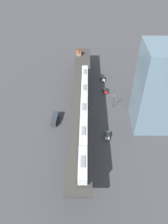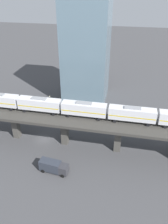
% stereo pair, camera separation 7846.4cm
% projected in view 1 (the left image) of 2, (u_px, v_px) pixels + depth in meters
% --- Properties ---
extents(ground_plane, '(400.00, 400.00, 0.00)m').
position_uv_depth(ground_plane, '(81.00, 111.00, 101.99)').
color(ground_plane, '#424244').
extents(elevated_viaduct, '(8.75, 92.03, 8.86)m').
position_uv_depth(elevated_viaduct, '(81.00, 98.00, 97.03)').
color(elevated_viaduct, '#393733').
rests_on(elevated_viaduct, ground).
extents(subway_train, '(3.07, 62.41, 4.45)m').
position_uv_depth(subway_train, '(84.00, 110.00, 85.56)').
color(subway_train, silver).
rests_on(subway_train, elevated_viaduct).
extents(signal_hut, '(3.23, 3.23, 3.40)m').
position_uv_depth(signal_hut, '(79.00, 52.00, 122.72)').
color(signal_hut, '#8C7251').
rests_on(signal_hut, elevated_viaduct).
extents(street_car_red, '(2.80, 4.70, 1.89)m').
position_uv_depth(street_car_red, '(105.00, 91.00, 112.35)').
color(street_car_red, '#AD1E1E').
rests_on(street_car_red, ground).
extents(street_car_white, '(2.72, 4.69, 1.89)m').
position_uv_depth(street_car_white, '(102.00, 78.00, 120.50)').
color(street_car_white, silver).
rests_on(street_car_white, ground).
extents(street_car_silver, '(2.38, 4.59, 1.89)m').
position_uv_depth(street_car_silver, '(108.00, 135.00, 89.77)').
color(street_car_silver, '#B7BABF').
rests_on(street_car_silver, ground).
extents(delivery_truck, '(3.06, 7.41, 3.20)m').
position_uv_depth(delivery_truck, '(55.00, 119.00, 95.84)').
color(delivery_truck, '#333338').
rests_on(delivery_truck, ground).
extents(street_lamp, '(0.44, 0.44, 6.94)m').
position_uv_depth(street_lamp, '(114.00, 101.00, 101.37)').
color(street_lamp, black).
rests_on(street_lamp, ground).
extents(office_tower, '(16.00, 16.00, 36.00)m').
position_uv_depth(office_tower, '(158.00, 89.00, 84.59)').
color(office_tower, slate).
rests_on(office_tower, ground).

